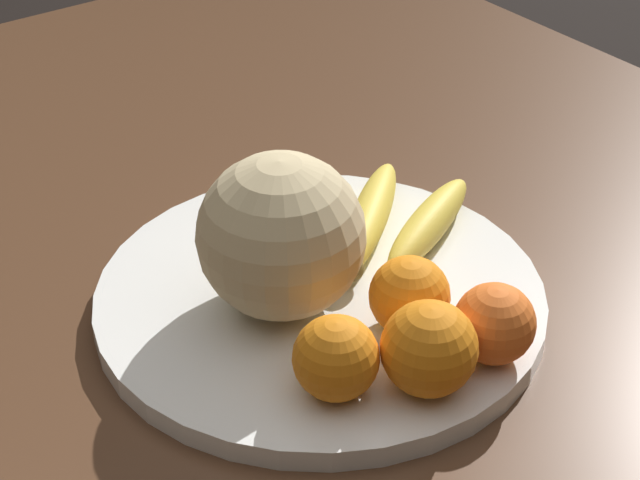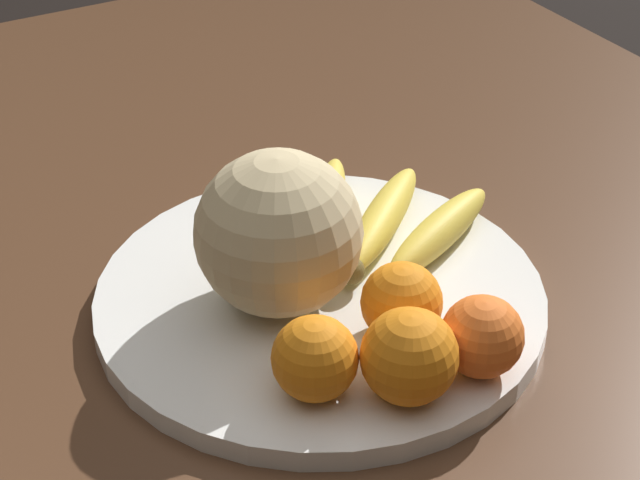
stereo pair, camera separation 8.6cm
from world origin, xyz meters
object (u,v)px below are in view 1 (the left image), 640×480
at_px(orange_back_left, 494,324).
at_px(orange_front_left, 427,350).
at_px(kitchen_table, 296,371).
at_px(fruit_bowl, 320,297).
at_px(orange_front_right, 409,296).
at_px(banana_bunch, 371,217).
at_px(melon, 281,236).
at_px(orange_mid_center, 336,358).

bearing_deg(orange_back_left, orange_front_left, -92.92).
height_order(kitchen_table, fruit_bowl, fruit_bowl).
distance_m(kitchen_table, orange_front_right, 0.18).
bearing_deg(orange_back_left, banana_bunch, 170.38).
bearing_deg(orange_front_right, melon, -143.61).
bearing_deg(melon, orange_front_left, 10.70).
bearing_deg(melon, kitchen_table, 130.12).
bearing_deg(orange_back_left, melon, -148.16).
relative_size(fruit_bowl, orange_mid_center, 5.86).
height_order(melon, orange_back_left, melon).
relative_size(orange_front_left, orange_mid_center, 1.12).
relative_size(kitchen_table, orange_back_left, 22.55).
bearing_deg(fruit_bowl, banana_bunch, 115.84).
distance_m(orange_front_left, orange_back_left, 0.06).
bearing_deg(melon, fruit_bowl, 86.97).
distance_m(banana_bunch, orange_front_left, 0.21).
distance_m(orange_front_left, orange_mid_center, 0.07).
bearing_deg(orange_front_left, orange_front_right, 149.93).
distance_m(orange_mid_center, orange_back_left, 0.13).
bearing_deg(melon, orange_back_left, 31.84).
xyz_separation_m(orange_front_left, orange_back_left, (0.00, 0.06, -0.00)).
height_order(melon, orange_front_left, melon).
height_order(fruit_bowl, orange_front_left, orange_front_left).
xyz_separation_m(melon, banana_bunch, (-0.04, 0.12, -0.05)).
xyz_separation_m(banana_bunch, orange_front_left, (0.19, -0.10, 0.02)).
distance_m(melon, orange_front_left, 0.15).
distance_m(banana_bunch, orange_back_left, 0.19).
xyz_separation_m(kitchen_table, orange_mid_center, (0.13, -0.06, 0.14)).
bearing_deg(banana_bunch, fruit_bowl, 166.06).
distance_m(kitchen_table, orange_back_left, 0.23).
bearing_deg(orange_front_right, banana_bunch, 153.73).
relative_size(kitchen_table, orange_front_left, 19.75).
relative_size(fruit_bowl, orange_front_right, 5.85).
xyz_separation_m(kitchen_table, orange_front_left, (0.17, -0.00, 0.14)).
xyz_separation_m(fruit_bowl, orange_front_left, (0.14, -0.01, 0.04)).
relative_size(banana_bunch, orange_mid_center, 3.28).
distance_m(fruit_bowl, orange_front_right, 0.10).
xyz_separation_m(orange_front_right, orange_back_left, (0.06, 0.03, -0.00)).
xyz_separation_m(melon, orange_front_right, (0.08, 0.06, -0.04)).
distance_m(melon, banana_bunch, 0.14).
bearing_deg(kitchen_table, fruit_bowl, 14.80).
relative_size(fruit_bowl, banana_bunch, 1.79).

